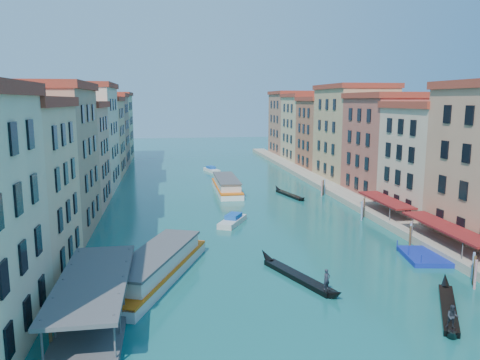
% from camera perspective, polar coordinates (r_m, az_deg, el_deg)
% --- Properties ---
extents(left_bank_palazzos, '(12.80, 128.40, 21.00)m').
position_cam_1_polar(left_bank_palazzos, '(91.27, -19.19, 4.16)').
color(left_bank_palazzos, beige).
rests_on(left_bank_palazzos, ground).
extents(right_bank_palazzos, '(12.80, 128.40, 21.00)m').
position_cam_1_polar(right_bank_palazzos, '(98.65, 14.93, 4.77)').
color(right_bank_palazzos, '#9A4235').
rests_on(right_bank_palazzos, ground).
extents(quay, '(4.00, 140.00, 1.00)m').
position_cam_1_polar(quay, '(96.89, 10.36, -0.66)').
color(quay, gray).
rests_on(quay, ground).
extents(restaurant_awnings, '(3.20, 44.55, 3.12)m').
position_cam_1_polar(restaurant_awnings, '(59.49, 24.16, -5.43)').
color(restaurant_awnings, maroon).
rests_on(restaurant_awnings, ground).
extents(vaporetto_stop, '(5.40, 16.40, 3.65)m').
position_cam_1_polar(vaporetto_stop, '(40.67, -17.31, -14.23)').
color(vaporetto_stop, '#505052').
rests_on(vaporetto_stop, ground).
extents(mooring_poles_right, '(1.44, 54.24, 3.20)m').
position_cam_1_polar(mooring_poles_right, '(63.17, 18.82, -5.83)').
color(mooring_poles_right, '#53371C').
rests_on(mooring_poles_right, ground).
extents(mooring_poles_left, '(0.24, 8.24, 3.20)m').
position_cam_1_polar(mooring_poles_left, '(41.17, -20.85, -14.35)').
color(mooring_poles_left, '#53371C').
rests_on(mooring_poles_left, ground).
extents(vaporetto_near, '(11.15, 19.38, 2.85)m').
position_cam_1_polar(vaporetto_near, '(48.19, -10.16, -10.30)').
color(vaporetto_near, silver).
rests_on(vaporetto_near, ground).
extents(vaporetto_far, '(4.46, 18.63, 2.76)m').
position_cam_1_polar(vaporetto_far, '(91.69, -1.66, -0.62)').
color(vaporetto_far, white).
rests_on(vaporetto_far, ground).
extents(gondola_fore, '(5.83, 13.03, 2.71)m').
position_cam_1_polar(gondola_fore, '(47.91, 7.04, -11.39)').
color(gondola_fore, black).
rests_on(gondola_fore, ground).
extents(gondola_right, '(7.13, 11.51, 2.54)m').
position_cam_1_polar(gondola_right, '(44.32, 24.09, -13.96)').
color(gondola_right, black).
rests_on(gondola_right, ground).
extents(gondola_far, '(3.62, 11.93, 1.71)m').
position_cam_1_polar(gondola_far, '(87.90, 5.97, -1.71)').
color(gondola_far, black).
rests_on(gondola_far, ground).
extents(motorboat_mid, '(5.09, 7.01, 1.41)m').
position_cam_1_polar(motorboat_mid, '(67.70, -0.91, -4.93)').
color(motorboat_mid, silver).
rests_on(motorboat_mid, ground).
extents(motorboat_far, '(3.77, 6.66, 1.32)m').
position_cam_1_polar(motorboat_far, '(117.38, -3.49, 1.28)').
color(motorboat_far, white).
rests_on(motorboat_far, ground).
extents(blue_dock, '(5.30, 7.01, 0.53)m').
position_cam_1_polar(blue_dock, '(57.33, 21.52, -8.64)').
color(blue_dock, '#142898').
rests_on(blue_dock, ground).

